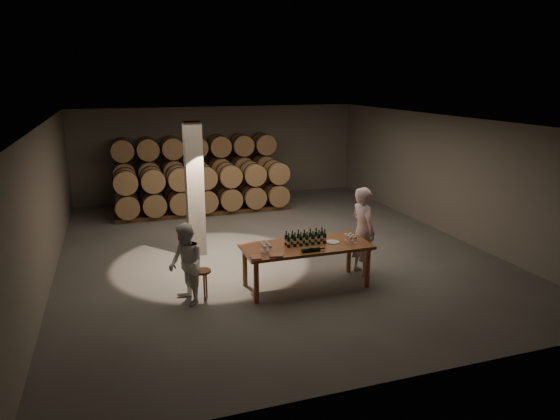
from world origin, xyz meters
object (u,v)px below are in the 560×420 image
object	(u,v)px
tasting_table	(306,250)
person_man	(363,231)
person_woman	(186,264)
notebook_near	(276,255)
stool	(202,275)
plate	(333,242)
bottle_cluster	(306,239)

from	to	relation	value
tasting_table	person_man	world-z (taller)	person_man
person_man	person_woman	size ratio (longest dim) A/B	1.23
person_woman	notebook_near	bearing A→B (deg)	62.40
stool	person_man	xyz separation A→B (m)	(3.55, 0.23, 0.48)
plate	stool	bearing A→B (deg)	178.22
plate	person_man	bearing A→B (deg)	20.29
plate	tasting_table	bearing A→B (deg)	178.21
notebook_near	stool	xyz separation A→B (m)	(-1.34, 0.49, -0.43)
bottle_cluster	plate	xyz separation A→B (m)	(0.57, -0.08, -0.10)
plate	person_woman	xyz separation A→B (m)	(-3.00, 0.00, -0.12)
stool	person_woman	world-z (taller)	person_woman
bottle_cluster	plate	bearing A→B (deg)	-8.27
bottle_cluster	person_man	distance (m)	1.44
stool	bottle_cluster	bearing A→B (deg)	-0.04
tasting_table	bottle_cluster	world-z (taller)	bottle_cluster
bottle_cluster	notebook_near	distance (m)	0.93
person_woman	tasting_table	bearing A→B (deg)	76.55
notebook_near	plate	bearing A→B (deg)	29.17
notebook_near	stool	bearing A→B (deg)	172.81
tasting_table	person_woman	bearing A→B (deg)	-179.60
tasting_table	person_man	bearing A→B (deg)	11.75
notebook_near	person_man	bearing A→B (deg)	30.66
plate	stool	distance (m)	2.74
person_man	person_woman	bearing A→B (deg)	86.42
bottle_cluster	person_man	bearing A→B (deg)	9.28
bottle_cluster	person_woman	distance (m)	2.45
person_man	plate	bearing A→B (deg)	102.07
bottle_cluster	notebook_near	xyz separation A→B (m)	(-0.79, -0.48, -0.09)
plate	notebook_near	xyz separation A→B (m)	(-1.36, -0.40, 0.01)
plate	stool	xyz separation A→B (m)	(-2.70, 0.08, -0.42)
stool	plate	bearing A→B (deg)	-1.78
tasting_table	notebook_near	xyz separation A→B (m)	(-0.78, -0.42, 0.12)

